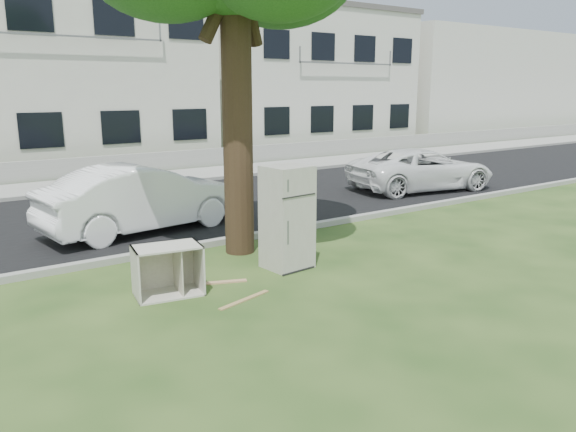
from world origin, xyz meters
TOP-DOWN VIEW (x-y plane):
  - ground at (0.00, 0.00)m, footprint 120.00×120.00m
  - road at (0.00, 6.00)m, footprint 120.00×7.00m
  - kerb_near at (0.00, 2.45)m, footprint 120.00×0.18m
  - kerb_far at (0.00, 9.55)m, footprint 120.00×0.18m
  - sidewalk at (0.00, 11.00)m, footprint 120.00×2.80m
  - low_wall at (0.00, 12.60)m, footprint 120.00×0.15m
  - townhouse_center at (0.00, 17.50)m, footprint 11.22×8.16m
  - townhouse_right at (12.00, 17.50)m, footprint 10.20×8.16m
  - filler_right at (26.00, 18.00)m, footprint 16.00×9.00m
  - fridge at (-0.20, 0.54)m, footprint 0.78×0.74m
  - cabinet at (-2.40, 0.46)m, footprint 1.05×0.75m
  - plank_a at (-1.60, -0.40)m, footprint 0.96×0.33m
  - plank_b at (-1.60, 0.49)m, footprint 0.95×0.44m
  - plank_c at (-1.98, 0.62)m, footprint 0.35×0.74m
  - car_center at (-1.28, 4.35)m, footprint 4.50×2.08m
  - car_right at (7.38, 4.37)m, footprint 4.77×2.84m

SIDE VIEW (x-z plane):
  - ground at x=0.00m, z-range 0.00..0.00m
  - kerb_near at x=0.00m, z-range -0.06..0.06m
  - kerb_far at x=0.00m, z-range -0.06..0.06m
  - road at x=0.00m, z-range 0.00..0.01m
  - sidewalk at x=0.00m, z-range 0.00..0.01m
  - plank_a at x=-1.60m, z-range 0.00..0.02m
  - plank_c at x=-1.98m, z-range 0.00..0.02m
  - plank_b at x=-1.60m, z-range 0.00..0.02m
  - low_wall at x=0.00m, z-range 0.00..0.70m
  - cabinet at x=-2.40m, z-range 0.00..0.75m
  - car_right at x=7.38m, z-range 0.00..1.24m
  - car_center at x=-1.28m, z-range 0.00..1.43m
  - fridge at x=-0.20m, z-range 0.00..1.75m
  - filler_right at x=26.00m, z-range 0.00..6.40m
  - townhouse_right at x=12.00m, z-range 0.00..6.84m
  - townhouse_center at x=0.00m, z-range 0.00..7.44m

